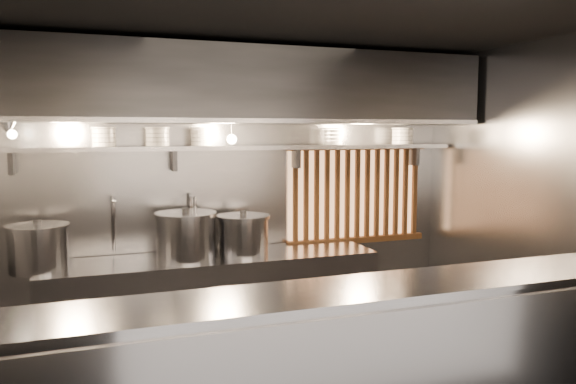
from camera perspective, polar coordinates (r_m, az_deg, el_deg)
ceiling at (r=4.12m, az=-0.20°, el=16.93°), size 4.50×4.50×0.00m
wall_back at (r=5.52m, az=-5.42°, el=-0.42°), size 4.50×0.00×4.50m
wall_right at (r=5.28m, az=23.46°, el=-1.20°), size 0.00×3.00×3.00m
serving_counter at (r=3.48m, az=5.41°, el=-18.75°), size 4.50×0.56×1.13m
cooking_bench at (r=5.29m, az=-7.51°, el=-11.26°), size 3.00×0.70×0.90m
bowl_shelf at (r=5.31m, az=-4.99°, el=4.52°), size 4.40×0.34×0.04m
exhaust_hood at (r=5.11m, az=-4.40°, el=10.57°), size 4.40×0.81×0.65m
wood_screen at (r=5.93m, az=6.95°, el=-0.17°), size 1.56×0.09×1.04m
faucet_left at (r=5.23m, az=-17.34°, el=-2.07°), size 0.04×0.30×0.50m
faucet_right at (r=5.31m, az=-9.76°, el=-1.76°), size 0.04×0.30×0.50m
heat_lamp at (r=4.69m, az=-26.56°, el=5.96°), size 0.25×0.35×0.20m
pendant_bulb at (r=5.17m, az=-5.73°, el=5.37°), size 0.09×0.09×0.19m
stock_pot_left at (r=5.01m, az=-24.02°, el=-5.18°), size 0.56×0.56×0.42m
stock_pot_mid at (r=5.19m, az=-4.55°, el=-4.34°), size 0.62×0.62×0.41m
stock_pot_right at (r=5.07m, az=-10.31°, el=-4.38°), size 0.60×0.60×0.46m
bowl_stack_0 at (r=5.13m, az=-18.18°, el=5.35°), size 0.21×0.21×0.17m
bowl_stack_1 at (r=5.17m, az=-13.13°, el=5.50°), size 0.22×0.22×0.17m
bowl_stack_2 at (r=5.23m, az=-8.75°, el=5.59°), size 0.22×0.22×0.17m
bowl_stack_3 at (r=5.63m, az=4.60°, el=5.69°), size 0.20×0.20×0.17m
bowl_stack_4 at (r=6.00m, az=11.55°, el=5.61°), size 0.23×0.23×0.17m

